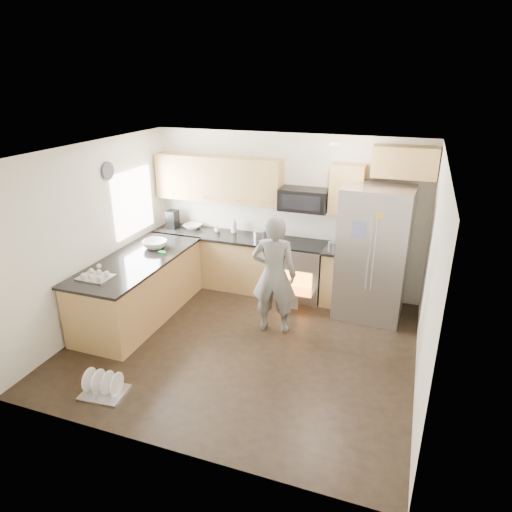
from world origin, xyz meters
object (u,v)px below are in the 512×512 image
at_px(person, 274,275).
at_px(dish_rack, 104,388).
at_px(refrigerator, 373,254).
at_px(stove_range, 300,258).

distance_m(person, dish_rack, 2.59).
bearing_deg(person, refrigerator, -150.52).
bearing_deg(refrigerator, person, -139.73).
bearing_deg(dish_rack, person, 55.33).
distance_m(refrigerator, dish_rack, 4.06).
distance_m(refrigerator, person, 1.54).
bearing_deg(stove_range, dish_rack, -114.80).
height_order(stove_range, person, stove_range).
height_order(stove_range, dish_rack, stove_range).
relative_size(stove_range, refrigerator, 0.90).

